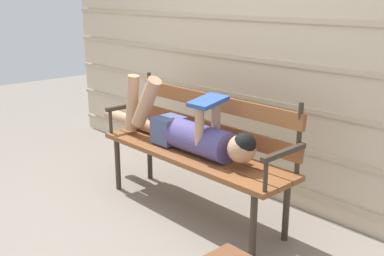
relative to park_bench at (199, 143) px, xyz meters
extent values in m
plane|color=gray|center=(0.00, -0.26, -0.53)|extent=(12.00, 12.00, 0.00)
cube|color=beige|center=(0.00, 0.60, 0.57)|extent=(5.10, 0.06, 2.19)
cube|color=#C1AD8E|center=(0.00, 0.57, -0.37)|extent=(5.10, 0.02, 0.04)
cube|color=#C1AD8E|center=(0.00, 0.57, -0.06)|extent=(5.10, 0.02, 0.04)
cube|color=#C1AD8E|center=(0.00, 0.57, 0.25)|extent=(5.10, 0.02, 0.04)
cube|color=#C1AD8E|center=(0.00, 0.57, 0.57)|extent=(5.10, 0.02, 0.04)
cube|color=#C1AD8E|center=(0.00, 0.57, 0.88)|extent=(5.10, 0.02, 0.04)
cube|color=brown|center=(0.00, -0.21, -0.07)|extent=(1.66, 0.13, 0.04)
cube|color=brown|center=(0.00, -0.07, -0.07)|extent=(1.66, 0.13, 0.04)
cube|color=brown|center=(0.00, 0.08, -0.07)|extent=(1.66, 0.13, 0.04)
cube|color=brown|center=(0.00, 0.14, 0.08)|extent=(1.59, 0.05, 0.11)
cube|color=brown|center=(0.00, 0.14, 0.29)|extent=(1.59, 0.05, 0.11)
cylinder|color=#382D23|center=(-0.76, 0.14, 0.18)|extent=(0.03, 0.03, 0.47)
cylinder|color=#382D23|center=(0.76, 0.14, 0.18)|extent=(0.03, 0.03, 0.47)
cylinder|color=#382D23|center=(-0.73, -0.23, -0.31)|extent=(0.04, 0.04, 0.44)
cylinder|color=#382D23|center=(0.73, -0.23, -0.31)|extent=(0.04, 0.04, 0.44)
cylinder|color=#382D23|center=(-0.73, 0.10, -0.31)|extent=(0.04, 0.04, 0.44)
cylinder|color=#382D23|center=(0.73, 0.10, -0.31)|extent=(0.04, 0.04, 0.44)
cube|color=#382D23|center=(-0.80, -0.07, 0.15)|extent=(0.04, 0.41, 0.03)
cylinder|color=#382D23|center=(-0.80, -0.23, 0.05)|extent=(0.03, 0.03, 0.20)
cube|color=#382D23|center=(0.80, -0.07, 0.15)|extent=(0.04, 0.41, 0.03)
cylinder|color=#382D23|center=(0.80, -0.23, 0.05)|extent=(0.03, 0.03, 0.20)
cylinder|color=#514784|center=(0.08, -0.07, 0.06)|extent=(0.55, 0.22, 0.22)
cube|color=#475684|center=(-0.26, -0.07, 0.06)|extent=(0.20, 0.21, 0.20)
sphere|color=tan|center=(0.47, -0.07, 0.09)|extent=(0.19, 0.19, 0.19)
sphere|color=black|center=(0.49, -0.07, 0.13)|extent=(0.16, 0.16, 0.16)
cylinder|color=tan|center=(-0.46, -0.13, 0.25)|extent=(0.33, 0.11, 0.44)
cylinder|color=tan|center=(-0.64, -0.13, 0.22)|extent=(0.16, 0.09, 0.46)
cylinder|color=tan|center=(-0.77, -0.01, 0.01)|extent=(0.85, 0.10, 0.10)
cylinder|color=tan|center=(0.16, -0.15, 0.20)|extent=(0.06, 0.06, 0.28)
cylinder|color=tan|center=(0.16, 0.01, 0.20)|extent=(0.06, 0.06, 0.28)
cube|color=#284C9E|center=(0.16, -0.07, 0.35)|extent=(0.19, 0.26, 0.07)
camera|label=1|loc=(2.32, -2.22, 1.05)|focal=42.91mm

